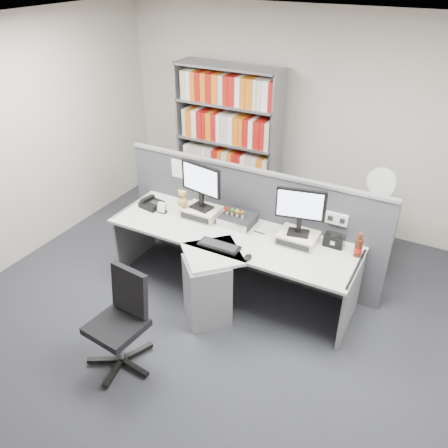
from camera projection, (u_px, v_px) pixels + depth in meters
The scene contains 21 objects.
ground at pixel (192, 336), 4.45m from camera, with size 5.50×5.50×0.00m, color #313239.
room_shell at pixel (184, 165), 3.53m from camera, with size 5.04×5.54×2.72m.
partition at pixel (250, 221), 5.06m from camera, with size 3.00×0.08×1.27m.
desk at pixel (221, 266), 4.66m from camera, with size 2.60×1.20×0.72m.
monitor_riser_left at pixel (202, 212), 4.97m from camera, with size 0.38×0.31×0.10m.
monitor_riser_right at pixel (298, 238), 4.53m from camera, with size 0.38×0.31×0.10m.
monitor_left at pixel (201, 183), 4.79m from camera, with size 0.50×0.20×0.51m.
monitor_right at pixel (301, 208), 4.35m from camera, with size 0.47×0.19×0.48m.
desktop_pc at pixel (238, 220), 4.84m from camera, with size 0.35×0.31×0.09m.
figurines at pixel (235, 211), 4.79m from camera, with size 0.23×0.05×0.09m.
keyboard at pixel (219, 246), 4.47m from camera, with size 0.42×0.16×0.03m.
mouse at pixel (248, 257), 4.30m from camera, with size 0.07×0.11×0.04m, color black.
desk_phone at pixel (151, 204), 5.16m from camera, with size 0.26×0.24×0.10m.
desk_calendar at pixel (162, 208), 5.04m from camera, with size 0.10×0.07×0.12m.
plush_toy at pixel (182, 200), 4.93m from camera, with size 0.12×0.12×0.20m.
speaker at pixel (334, 240), 4.46m from camera, with size 0.19×0.11×0.13m, color black.
cola_bottle at pixel (358, 248), 4.30m from camera, with size 0.08×0.08×0.25m.
shelving_unit at pixel (228, 144), 6.16m from camera, with size 1.41×0.40×2.00m.
filing_cabinet at pixel (371, 239), 5.29m from camera, with size 0.45×0.61×0.70m.
desk_fan at pixel (381, 185), 4.93m from camera, with size 0.32×0.19×0.54m.
office_chair at pixel (122, 318), 3.96m from camera, with size 0.59×0.60×0.91m.
Camera 1 is at (1.81, -2.72, 3.22)m, focal length 36.84 mm.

